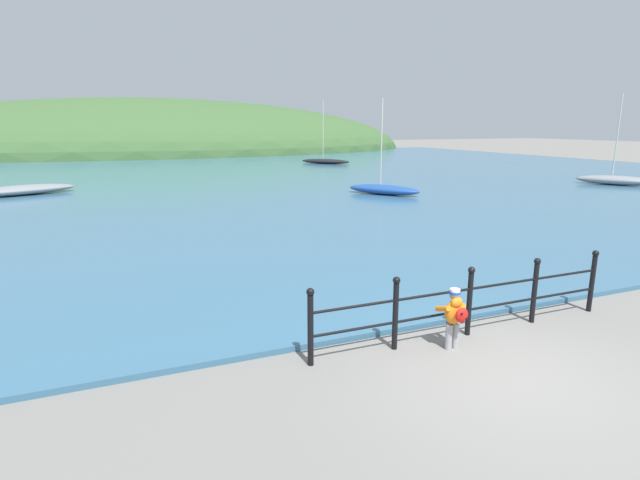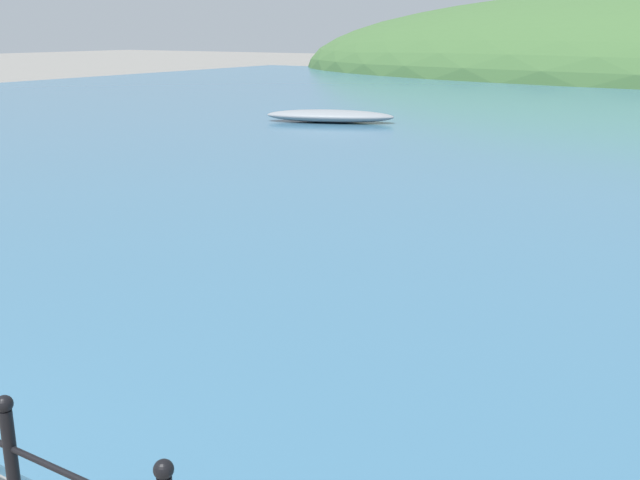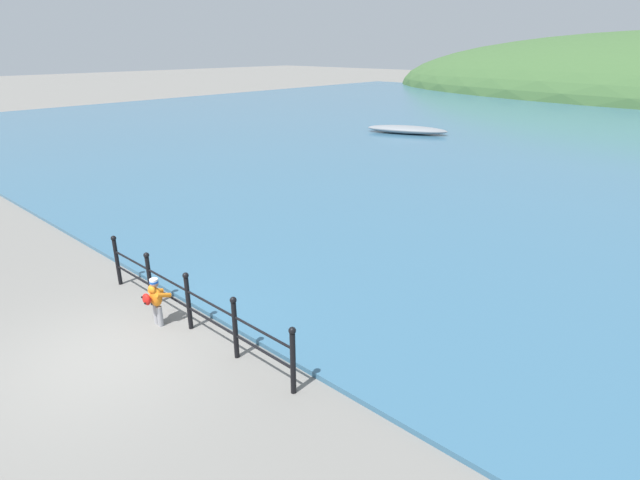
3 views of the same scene
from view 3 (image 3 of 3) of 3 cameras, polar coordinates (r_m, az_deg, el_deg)
name	(u,v)px [view 3 (image 3 of 3)]	position (r m, az deg, el deg)	size (l,w,h in m)	color
ground_plane	(110,354)	(9.99, -22.85, -11.91)	(200.00, 200.00, 0.00)	slate
water	(608,135)	(36.30, 30.09, 10.37)	(80.00, 60.00, 0.10)	#386684
iron_railing	(188,299)	(10.00, -14.84, -6.56)	(5.89, 0.12, 1.21)	black
child_in_coat	(155,298)	(10.32, -18.34, -6.28)	(0.38, 0.53, 1.00)	#99999E
boat_red_dinghy	(407,130)	(32.14, 9.89, 12.33)	(5.15, 3.12, 0.48)	gray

